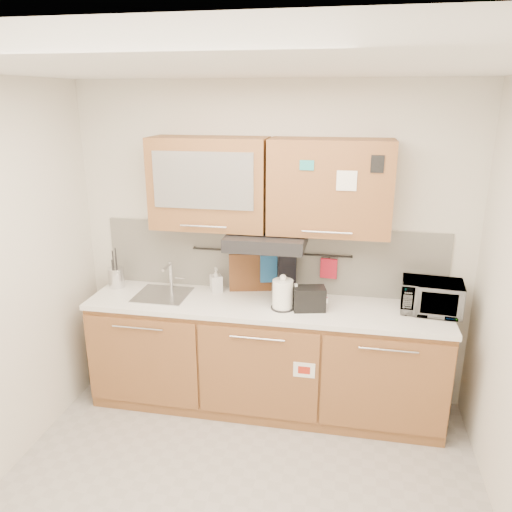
% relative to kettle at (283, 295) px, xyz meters
% --- Properties ---
extents(ceiling, '(3.20, 3.20, 0.00)m').
position_rel_kettle_xyz_m(ceiling, '(-0.15, -1.12, 1.57)').
color(ceiling, white).
rests_on(ceiling, wall_back).
extents(wall_back, '(3.20, 0.00, 3.20)m').
position_rel_kettle_xyz_m(wall_back, '(-0.15, 0.38, 0.27)').
color(wall_back, silver).
rests_on(wall_back, ground).
extents(base_cabinet, '(2.80, 0.64, 0.88)m').
position_rel_kettle_xyz_m(base_cabinet, '(-0.15, 0.07, -0.62)').
color(base_cabinet, brown).
rests_on(base_cabinet, floor).
extents(countertop, '(2.82, 0.62, 0.04)m').
position_rel_kettle_xyz_m(countertop, '(-0.15, 0.07, -0.13)').
color(countertop, white).
rests_on(countertop, base_cabinet).
extents(backsplash, '(2.80, 0.02, 0.56)m').
position_rel_kettle_xyz_m(backsplash, '(-0.15, 0.37, 0.17)').
color(backsplash, silver).
rests_on(backsplash, countertop).
extents(upper_cabinets, '(1.82, 0.37, 0.70)m').
position_rel_kettle_xyz_m(upper_cabinets, '(-0.16, 0.20, 0.80)').
color(upper_cabinets, brown).
rests_on(upper_cabinets, wall_back).
extents(range_hood, '(0.60, 0.46, 0.10)m').
position_rel_kettle_xyz_m(range_hood, '(-0.15, 0.13, 0.39)').
color(range_hood, black).
rests_on(range_hood, upper_cabinets).
extents(sink, '(0.42, 0.40, 0.26)m').
position_rel_kettle_xyz_m(sink, '(-1.00, 0.09, -0.11)').
color(sink, silver).
rests_on(sink, countertop).
extents(utensil_rail, '(1.30, 0.02, 0.02)m').
position_rel_kettle_xyz_m(utensil_rail, '(-0.15, 0.33, 0.23)').
color(utensil_rail, black).
rests_on(utensil_rail, backsplash).
extents(utensil_crock, '(0.14, 0.14, 0.34)m').
position_rel_kettle_xyz_m(utensil_crock, '(-1.45, 0.19, -0.02)').
color(utensil_crock, silver).
rests_on(utensil_crock, countertop).
extents(kettle, '(0.21, 0.19, 0.28)m').
position_rel_kettle_xyz_m(kettle, '(0.00, 0.00, 0.00)').
color(kettle, white).
rests_on(kettle, countertop).
extents(toaster, '(0.26, 0.19, 0.18)m').
position_rel_kettle_xyz_m(toaster, '(0.20, 0.01, -0.02)').
color(toaster, black).
rests_on(toaster, countertop).
extents(microwave, '(0.46, 0.33, 0.24)m').
position_rel_kettle_xyz_m(microwave, '(1.10, 0.15, 0.01)').
color(microwave, '#999999').
rests_on(microwave, countertop).
extents(soap_bottle, '(0.13, 0.13, 0.20)m').
position_rel_kettle_xyz_m(soap_bottle, '(-0.59, 0.25, -0.01)').
color(soap_bottle, '#999999').
rests_on(soap_bottle, countertop).
extents(cutting_board, '(0.35, 0.11, 0.43)m').
position_rel_kettle_xyz_m(cutting_board, '(-0.31, 0.31, -0.01)').
color(cutting_board, brown).
rests_on(cutting_board, utensil_rail).
extents(oven_mitt, '(0.14, 0.07, 0.23)m').
position_rel_kettle_xyz_m(oven_mitt, '(-0.16, 0.31, 0.10)').
color(oven_mitt, '#1C4E83').
rests_on(oven_mitt, utensil_rail).
extents(dark_pouch, '(0.14, 0.04, 0.22)m').
position_rel_kettle_xyz_m(dark_pouch, '(-0.01, 0.31, 0.10)').
color(dark_pouch, black).
rests_on(dark_pouch, utensil_rail).
extents(pot_holder, '(0.13, 0.04, 0.16)m').
position_rel_kettle_xyz_m(pot_holder, '(0.32, 0.31, 0.13)').
color(pot_holder, '#AA1629').
rests_on(pot_holder, utensil_rail).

